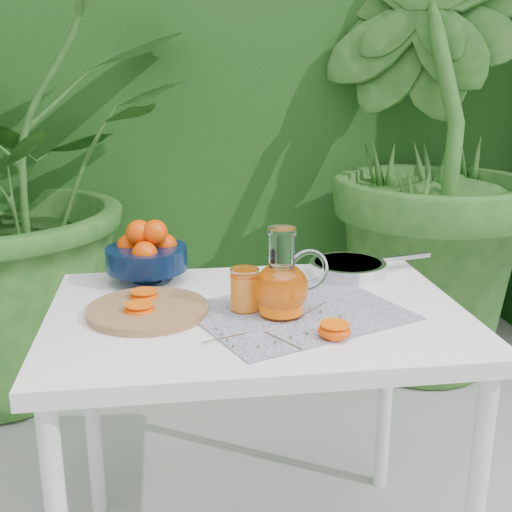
{
  "coord_description": "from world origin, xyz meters",
  "views": [
    {
      "loc": [
        -0.18,
        -1.46,
        1.31
      ],
      "look_at": [
        0.03,
        -0.01,
        0.88
      ],
      "focal_mm": 45.0,
      "sensor_mm": 36.0,
      "label": 1
    }
  ],
  "objects": [
    {
      "name": "orange_halves",
      "position": [
        -0.11,
        -0.07,
        0.77
      ],
      "size": [
        0.51,
        0.36,
        0.04
      ],
      "color": "#DE6302",
      "rests_on": "white_table"
    },
    {
      "name": "juice_tumbler",
      "position": [
        -0.0,
        -0.03,
        0.8
      ],
      "size": [
        0.08,
        0.08,
        0.1
      ],
      "color": "white",
      "rests_on": "white_table"
    },
    {
      "name": "thyme_sprigs",
      "position": [
        0.05,
        -0.16,
        0.76
      ],
      "size": [
        0.33,
        0.27,
        0.01
      ],
      "color": "brown",
      "rests_on": "white_table"
    },
    {
      "name": "saute_pan",
      "position": [
        0.32,
        0.2,
        0.77
      ],
      "size": [
        0.39,
        0.26,
        0.04
      ],
      "color": "silver",
      "rests_on": "white_table"
    },
    {
      "name": "juice_pitcher",
      "position": [
        0.08,
        -0.08,
        0.83
      ],
      "size": [
        0.19,
        0.15,
        0.21
      ],
      "color": "white",
      "rests_on": "white_table"
    },
    {
      "name": "placemat",
      "position": [
        0.12,
        -0.06,
        0.75
      ],
      "size": [
        0.58,
        0.52,
        0.0
      ],
      "primitive_type": "cube",
      "rotation": [
        0.0,
        0.0,
        0.38
      ],
      "color": "#0D104D",
      "rests_on": "white_table"
    },
    {
      "name": "potted_plant_right",
      "position": [
        0.91,
        1.22,
        0.99
      ],
      "size": [
        2.53,
        2.53,
        1.97
      ],
      "primitive_type": "imported",
      "rotation": [
        0.0,
        0.0,
        1.92
      ],
      "color": "#265B1F",
      "rests_on": "ground"
    },
    {
      "name": "white_table",
      "position": [
        0.03,
        -0.03,
        0.67
      ],
      "size": [
        1.0,
        0.7,
        0.75
      ],
      "color": "white",
      "rests_on": "ground"
    },
    {
      "name": "hedge_backdrop",
      "position": [
        0.06,
        2.06,
        1.19
      ],
      "size": [
        8.0,
        1.65,
        2.5
      ],
      "color": "#1B4112",
      "rests_on": "ground"
    },
    {
      "name": "cutting_board",
      "position": [
        -0.23,
        -0.02,
        0.76
      ],
      "size": [
        0.32,
        0.32,
        0.02
      ],
      "primitive_type": "cylinder",
      "rotation": [
        0.0,
        0.0,
        0.13
      ],
      "color": "#8F6341",
      "rests_on": "white_table"
    },
    {
      "name": "fruit_bowl",
      "position": [
        -0.24,
        0.23,
        0.83
      ],
      "size": [
        0.23,
        0.23,
        0.17
      ],
      "color": "black",
      "rests_on": "white_table"
    }
  ]
}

